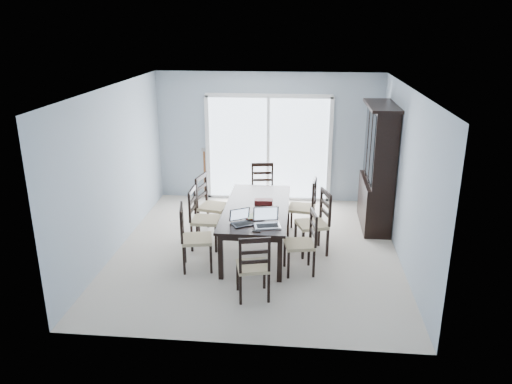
# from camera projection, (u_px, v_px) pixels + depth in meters

# --- Properties ---
(floor) EXTENTS (5.00, 5.00, 0.00)m
(floor) POSITION_uv_depth(u_px,v_px,m) (257.00, 250.00, 8.11)
(floor) COLOR beige
(floor) RESTS_ON ground
(ceiling) EXTENTS (5.00, 5.00, 0.00)m
(ceiling) POSITION_uv_depth(u_px,v_px,m) (257.00, 88.00, 7.26)
(ceiling) COLOR white
(ceiling) RESTS_ON back_wall
(back_wall) EXTENTS (4.50, 0.02, 2.60)m
(back_wall) POSITION_uv_depth(u_px,v_px,m) (268.00, 138.00, 10.04)
(back_wall) COLOR #99A8B7
(back_wall) RESTS_ON floor
(wall_left) EXTENTS (0.02, 5.00, 2.60)m
(wall_left) POSITION_uv_depth(u_px,v_px,m) (115.00, 169.00, 7.89)
(wall_left) COLOR #99A8B7
(wall_left) RESTS_ON floor
(wall_right) EXTENTS (0.02, 5.00, 2.60)m
(wall_right) POSITION_uv_depth(u_px,v_px,m) (406.00, 177.00, 7.48)
(wall_right) COLOR #99A8B7
(wall_right) RESTS_ON floor
(balcony) EXTENTS (4.50, 2.00, 0.10)m
(balcony) POSITION_uv_depth(u_px,v_px,m) (271.00, 186.00, 11.42)
(balcony) COLOR gray
(balcony) RESTS_ON ground
(railing) EXTENTS (4.50, 0.06, 1.10)m
(railing) POSITION_uv_depth(u_px,v_px,m) (274.00, 150.00, 12.16)
(railing) COLOR #99999E
(railing) RESTS_ON balcony
(dining_table) EXTENTS (1.00, 2.20, 0.75)m
(dining_table) POSITION_uv_depth(u_px,v_px,m) (257.00, 211.00, 7.89)
(dining_table) COLOR black
(dining_table) RESTS_ON floor
(china_hutch) EXTENTS (0.50, 1.38, 2.20)m
(china_hutch) POSITION_uv_depth(u_px,v_px,m) (378.00, 168.00, 8.75)
(china_hutch) COLOR black
(china_hutch) RESTS_ON floor
(sliding_door) EXTENTS (2.52, 0.05, 2.18)m
(sliding_door) POSITION_uv_depth(u_px,v_px,m) (268.00, 148.00, 10.08)
(sliding_door) COLOR silver
(sliding_door) RESTS_ON floor
(chair_left_near) EXTENTS (0.52, 0.51, 1.15)m
(chair_left_near) POSITION_uv_depth(u_px,v_px,m) (190.00, 231.00, 7.32)
(chair_left_near) COLOR black
(chair_left_near) RESTS_ON floor
(chair_left_mid) EXTENTS (0.45, 0.44, 1.15)m
(chair_left_mid) POSITION_uv_depth(u_px,v_px,m) (199.00, 212.00, 8.04)
(chair_left_mid) COLOR black
(chair_left_mid) RESTS_ON floor
(chair_left_far) EXTENTS (0.55, 0.54, 1.20)m
(chair_left_far) POSITION_uv_depth(u_px,v_px,m) (208.00, 198.00, 8.58)
(chair_left_far) COLOR black
(chair_left_far) RESTS_ON floor
(chair_right_near) EXTENTS (0.49, 0.48, 1.09)m
(chair_right_near) POSITION_uv_depth(u_px,v_px,m) (306.00, 236.00, 7.23)
(chair_right_near) COLOR black
(chair_right_near) RESTS_ON floor
(chair_right_mid) EXTENTS (0.57, 0.56, 1.18)m
(chair_right_mid) POSITION_uv_depth(u_px,v_px,m) (318.00, 215.00, 7.85)
(chair_right_mid) COLOR black
(chair_right_mid) RESTS_ON floor
(chair_right_far) EXTENTS (0.49, 0.48, 1.15)m
(chair_right_far) POSITION_uv_depth(u_px,v_px,m) (307.00, 201.00, 8.54)
(chair_right_far) COLOR black
(chair_right_far) RESTS_ON floor
(chair_end_near) EXTENTS (0.50, 0.51, 1.09)m
(chair_end_near) POSITION_uv_depth(u_px,v_px,m) (254.00, 261.00, 6.47)
(chair_end_near) COLOR black
(chair_end_near) RESTS_ON floor
(chair_end_far) EXTENTS (0.48, 0.49, 1.13)m
(chair_end_far) POSITION_uv_depth(u_px,v_px,m) (263.00, 183.00, 9.49)
(chair_end_far) COLOR black
(chair_end_far) RESTS_ON floor
(laptop_dark) EXTENTS (0.37, 0.34, 0.21)m
(laptop_dark) POSITION_uv_depth(u_px,v_px,m) (243.00, 221.00, 7.15)
(laptop_dark) COLOR black
(laptop_dark) RESTS_ON dining_table
(laptop_silver) EXTENTS (0.42, 0.33, 0.26)m
(laptop_silver) POSITION_uv_depth(u_px,v_px,m) (267.00, 222.00, 7.08)
(laptop_silver) COLOR #BDBDC0
(laptop_silver) RESTS_ON dining_table
(book_stack) EXTENTS (0.32, 0.28, 0.04)m
(book_stack) POSITION_uv_depth(u_px,v_px,m) (255.00, 217.00, 7.39)
(book_stack) COLOR maroon
(book_stack) RESTS_ON dining_table
(cell_phone) EXTENTS (0.13, 0.07, 0.01)m
(cell_phone) POSITION_uv_depth(u_px,v_px,m) (257.00, 231.00, 6.93)
(cell_phone) COLOR black
(cell_phone) RESTS_ON dining_table
(game_box) EXTENTS (0.29, 0.15, 0.07)m
(game_box) POSITION_uv_depth(u_px,v_px,m) (264.00, 202.00, 7.97)
(game_box) COLOR #460E0F
(game_box) RESTS_ON dining_table
(hot_tub) EXTENTS (2.14, 1.93, 1.05)m
(hot_tub) POSITION_uv_depth(u_px,v_px,m) (253.00, 162.00, 11.20)
(hot_tub) COLOR brown
(hot_tub) RESTS_ON balcony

